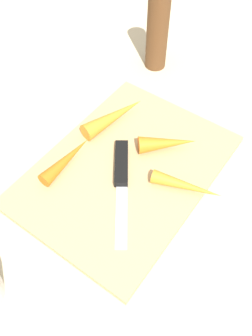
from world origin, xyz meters
name	(u,v)px	position (x,y,z in m)	size (l,w,h in m)	color
ground_plane	(126,172)	(0.00, 0.00, 0.00)	(1.40, 1.40, 0.00)	#C6B793
cutting_board	(126,170)	(0.00, 0.00, 0.01)	(0.36, 0.26, 0.01)	tan
knife	(122,169)	(0.01, 0.00, 0.02)	(0.17, 0.13, 0.01)	#B7B7BC
carrot_longest	(114,116)	(-0.07, -0.08, 0.03)	(0.03, 0.03, 0.13)	orange
carrot_shortest	(167,143)	(-0.08, 0.03, 0.03)	(0.03, 0.03, 0.10)	orange
carrot_long	(186,186)	(-0.02, 0.10, 0.02)	(0.02, 0.02, 0.11)	orange
carrot_short	(67,159)	(0.05, -0.09, 0.02)	(0.02, 0.02, 0.11)	orange
pepper_grinder	(158,30)	(-0.27, -0.12, 0.08)	(0.04, 0.04, 0.17)	brown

